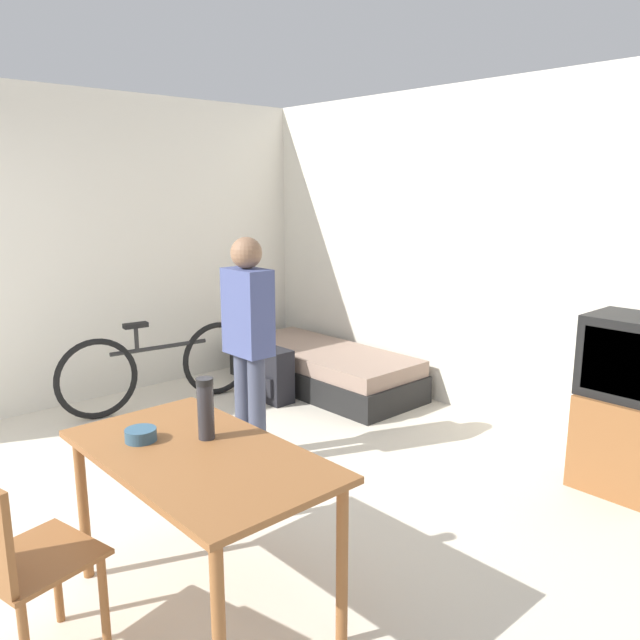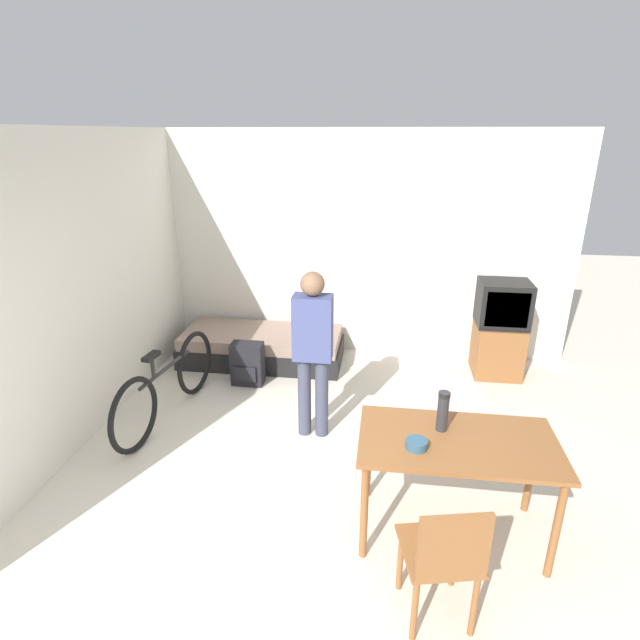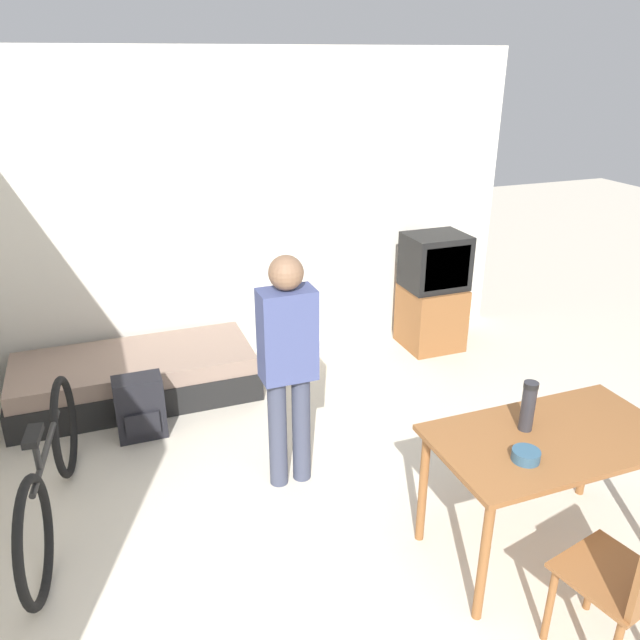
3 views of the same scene
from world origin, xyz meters
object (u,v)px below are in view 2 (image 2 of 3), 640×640
backpack (248,364)px  wooden_chair (444,556)px  mate_bowl (417,444)px  person_standing (313,345)px  bicycle (167,385)px  dining_table (457,452)px  thermos_flask (443,410)px  daybed (262,347)px  tv (500,330)px

backpack → wooden_chair: bearing=-55.4°
wooden_chair → mate_bowl: wooden_chair is taller
wooden_chair → person_standing: person_standing is taller
bicycle → backpack: bicycle is taller
dining_table → thermos_flask: size_ratio=4.55×
bicycle → thermos_flask: (2.47, -1.07, 0.57)m
wooden_chair → backpack: 3.29m
daybed → bicycle: (-0.59, -1.39, 0.16)m
dining_table → thermos_flask: 0.29m
dining_table → thermos_flask: bearing=133.6°
wooden_chair → thermos_flask: thermos_flask is taller
thermos_flask → backpack: 2.75m
thermos_flask → tv: bearing=70.4°
daybed → thermos_flask: thermos_flask is taller
daybed → tv: bearing=0.9°
wooden_chair → bicycle: wooden_chair is taller
tv → person_standing: 2.48m
dining_table → person_standing: size_ratio=0.83×
dining_table → thermos_flask: (-0.10, 0.11, 0.25)m
tv → dining_table: 2.73m
dining_table → wooden_chair: bearing=-100.5°
mate_bowl → tv: bearing=68.7°
tv → bicycle: tv is taller
daybed → bicycle: size_ratio=1.10×
daybed → mate_bowl: size_ratio=13.78×
dining_table → backpack: 2.84m
tv → bicycle: 3.66m
person_standing → backpack: 1.41m
backpack → tv: bearing=12.9°
daybed → backpack: backpack is taller
wooden_chair → mate_bowl: 0.69m
bicycle → person_standing: person_standing is taller
bicycle → person_standing: bearing=-3.5°
tv → thermos_flask: 2.69m
wooden_chair → backpack: bearing=124.6°
wooden_chair → person_standing: size_ratio=0.56×
daybed → bicycle: bearing=-113.0°
wooden_chair → bicycle: (-2.44, 1.91, -0.15)m
person_standing → mate_bowl: bearing=-55.0°
tv → dining_table: bearing=-106.9°
daybed → mate_bowl: (1.70, -2.70, 0.60)m
thermos_flask → backpack: (-1.90, 1.87, -0.68)m
wooden_chair → mate_bowl: (-0.14, 0.60, 0.29)m
thermos_flask → bicycle: bearing=156.5°
tv → person_standing: person_standing is taller
bicycle → wooden_chair: bearing=-38.1°
thermos_flask → wooden_chair: bearing=-92.3°
dining_table → wooden_chair: wooden_chair is taller
thermos_flask → mate_bowl: thermos_flask is taller
wooden_chair → person_standing: bearing=118.6°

